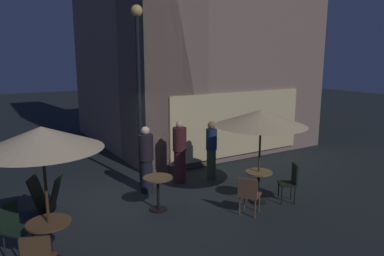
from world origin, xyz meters
name	(u,v)px	position (x,y,z in m)	size (l,w,h in m)	color
ground_plane	(121,200)	(0.00, 0.00, 0.00)	(60.00, 60.00, 0.00)	#212729
cafe_building	(176,13)	(3.62, 3.73, 4.97)	(7.38, 7.80, 9.95)	gray
street_lamp_near_corner	(138,70)	(0.86, 0.70, 3.10)	(0.30, 0.30, 4.70)	black
menu_sandwich_board	(46,195)	(-1.66, 0.11, 0.44)	(0.81, 0.78, 0.85)	black
cafe_table_0	(258,181)	(2.77, -1.85, 0.52)	(0.64, 0.64, 0.77)	black
cafe_table_1	(50,234)	(-1.96, -2.04, 0.55)	(0.72, 0.72, 0.75)	black
cafe_table_2	(158,187)	(0.53, -1.01, 0.54)	(0.67, 0.67, 0.78)	black
patio_umbrella_0	(261,118)	(2.77, -1.85, 2.05)	(2.13, 2.13, 2.25)	black
patio_umbrella_1	(42,139)	(-1.96, -2.04, 2.16)	(1.92, 1.92, 2.36)	black
cafe_chair_0	(291,180)	(3.44, -2.24, 0.56)	(0.53, 0.53, 0.95)	black
cafe_chair_1	(249,193)	(2.10, -2.29, 0.53)	(0.60, 0.60, 0.87)	brown
cafe_chair_2	(13,225)	(-2.45, -1.42, 0.57)	(0.57, 0.57, 0.95)	black
patron_standing_0	(180,152)	(1.86, 0.37, 0.87)	(0.38, 0.38, 1.73)	#532227
patron_standing_1	(211,150)	(2.78, 0.17, 0.85)	(0.31, 0.31, 1.66)	#354E2F
patron_standing_2	(146,160)	(0.76, 0.14, 0.86)	(0.38, 0.38, 1.73)	black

